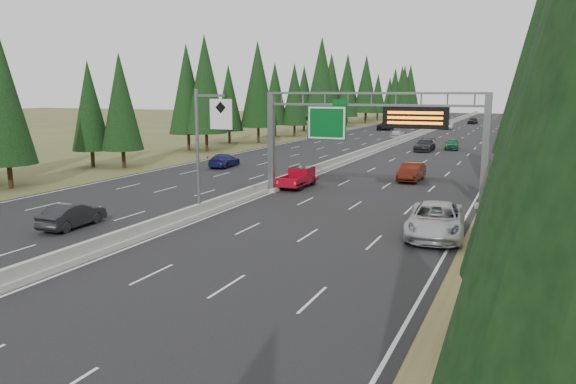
# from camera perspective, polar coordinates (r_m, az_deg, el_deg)

# --- Properties ---
(road) EXTENTS (32.00, 260.00, 0.08)m
(road) POSITION_cam_1_polar(r_m,az_deg,el_deg) (87.04, 10.90, 4.83)
(road) COLOR black
(road) RESTS_ON ground
(shoulder_right) EXTENTS (3.60, 260.00, 0.06)m
(shoulder_right) POSITION_cam_1_polar(r_m,az_deg,el_deg) (84.94, 22.71, 4.08)
(shoulder_right) COLOR olive
(shoulder_right) RESTS_ON ground
(shoulder_left) EXTENTS (3.60, 260.00, 0.06)m
(shoulder_left) POSITION_cam_1_polar(r_m,az_deg,el_deg) (92.59, 0.05, 5.32)
(shoulder_left) COLOR #454D23
(shoulder_left) RESTS_ON ground
(median_barrier) EXTENTS (0.70, 260.00, 0.85)m
(median_barrier) POSITION_cam_1_polar(r_m,az_deg,el_deg) (87.01, 10.91, 5.07)
(median_barrier) COLOR #9A9B95
(median_barrier) RESTS_ON road
(sign_gantry) EXTENTS (16.75, 0.98, 7.80)m
(sign_gantry) POSITION_cam_1_polar(r_m,az_deg,el_deg) (40.82, 9.23, 6.33)
(sign_gantry) COLOR slate
(sign_gantry) RESTS_ON road
(hov_sign_pole) EXTENTS (2.80, 0.50, 8.00)m
(hov_sign_pole) POSITION_cam_1_polar(r_m,az_deg,el_deg) (34.98, -8.41, 4.83)
(hov_sign_pole) COLOR slate
(hov_sign_pole) RESTS_ON road
(tree_row_right) EXTENTS (11.79, 243.10, 18.68)m
(tree_row_right) POSITION_cam_1_polar(r_m,az_deg,el_deg) (78.18, 26.07, 10.03)
(tree_row_right) COLOR black
(tree_row_right) RESTS_ON ground
(tree_row_left) EXTENTS (11.41, 242.24, 18.73)m
(tree_row_left) POSITION_cam_1_polar(r_m,az_deg,el_deg) (86.02, -5.13, 11.00)
(tree_row_left) COLOR black
(tree_row_left) RESTS_ON ground
(silver_minivan) EXTENTS (3.66, 6.80, 1.82)m
(silver_minivan) POSITION_cam_1_polar(r_m,az_deg,el_deg) (31.73, 14.79, -2.79)
(silver_minivan) COLOR #B5B6BB
(silver_minivan) RESTS_ON road
(red_pickup) EXTENTS (1.78, 4.98, 1.62)m
(red_pickup) POSITION_cam_1_polar(r_m,az_deg,el_deg) (46.67, 1.23, 1.63)
(red_pickup) COLOR black
(red_pickup) RESTS_ON road
(car_ahead_green) EXTENTS (2.23, 4.59, 1.51)m
(car_ahead_green) POSITION_cam_1_polar(r_m,az_deg,el_deg) (80.06, 16.31, 4.72)
(car_ahead_green) COLOR #166230
(car_ahead_green) RESTS_ON road
(car_ahead_dkred) EXTENTS (1.76, 4.83, 1.58)m
(car_ahead_dkred) POSITION_cam_1_polar(r_m,az_deg,el_deg) (51.00, 12.43, 2.01)
(car_ahead_dkred) COLOR #601B0D
(car_ahead_dkred) RESTS_ON road
(car_ahead_dkgrey) EXTENTS (2.27, 5.44, 1.57)m
(car_ahead_dkgrey) POSITION_cam_1_polar(r_m,az_deg,el_deg) (76.90, 13.72, 4.65)
(car_ahead_dkgrey) COLOR black
(car_ahead_dkgrey) RESTS_ON road
(car_ahead_white) EXTENTS (2.95, 5.55, 1.49)m
(car_ahead_white) POSITION_cam_1_polar(r_m,az_deg,el_deg) (122.52, 15.81, 6.51)
(car_ahead_white) COLOR white
(car_ahead_white) RESTS_ON road
(car_ahead_far) EXTENTS (2.30, 4.73, 1.56)m
(car_ahead_far) POSITION_cam_1_polar(r_m,az_deg,el_deg) (144.62, 18.25, 6.90)
(car_ahead_far) COLOR black
(car_ahead_far) RESTS_ON road
(car_onc_near) EXTENTS (1.76, 4.44, 1.44)m
(car_onc_near) POSITION_cam_1_polar(r_m,az_deg,el_deg) (35.12, -21.06, -2.22)
(car_onc_near) COLOR black
(car_onc_near) RESTS_ON road
(car_onc_blue) EXTENTS (2.43, 4.99, 1.40)m
(car_onc_blue) POSITION_cam_1_polar(r_m,az_deg,el_deg) (59.28, -6.51, 3.21)
(car_onc_blue) COLOR navy
(car_onc_blue) RESTS_ON road
(car_onc_white) EXTENTS (2.04, 4.63, 1.55)m
(car_onc_white) POSITION_cam_1_polar(r_m,az_deg,el_deg) (94.96, 11.09, 5.75)
(car_onc_white) COLOR #B9B9B9
(car_onc_white) RESTS_ON road
(car_onc_far) EXTENTS (2.85, 5.91, 1.62)m
(car_onc_far) POSITION_cam_1_polar(r_m,az_deg,el_deg) (117.58, 9.90, 6.63)
(car_onc_far) COLOR black
(car_onc_far) RESTS_ON road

